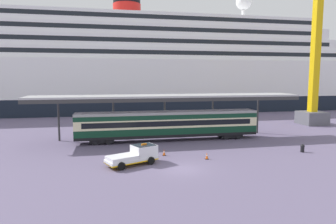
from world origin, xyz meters
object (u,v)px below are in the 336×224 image
Objects in this scene: cruise_ship at (104,68)px; dockside_crane at (320,24)px; train_carriage at (168,124)px; service_truck at (136,155)px; traffic_cone_near at (207,156)px; traffic_cone_mid at (164,152)px; quay_bollard at (302,148)px.

cruise_ship is 51.10m from dockside_crane.
train_carriage is 4.54× the size of service_truck.
traffic_cone_mid is (-4.27, 2.39, 0.00)m from traffic_cone_near.
cruise_ship is 2.32× the size of dockside_crane.
cruise_ship is at bearing 140.63° from dockside_crane.
traffic_cone_near is at bearing -78.10° from train_carriage.
service_truck is at bearing -176.97° from quay_bollard.
traffic_cone_mid is at bearing 174.16° from quay_bollard.
train_carriage is 0.42× the size of dockside_crane.
train_carriage is at bearing 75.25° from traffic_cone_mid.
cruise_ship reaches higher than train_carriage.
traffic_cone_mid is 16.48m from quay_bollard.
cruise_ship reaches higher than traffic_cone_near.
quay_bollard is at bearing 3.03° from service_truck.
cruise_ship is at bearing 102.37° from train_carriage.
quay_bollard is at bearing -130.36° from dockside_crane.
traffic_cone_near is (2.18, -10.34, -1.95)m from train_carriage.
service_truck is at bearing -117.28° from train_carriage.
service_truck is at bearing -141.38° from traffic_cone_mid.
cruise_ship is 52.90m from service_truck.
dockside_crane is (27.93, 19.32, 18.22)m from traffic_cone_near.
cruise_ship is 25.06× the size of service_truck.
train_carriage is 12.08m from service_truck.
service_truck is 4.41m from traffic_cone_mid.
cruise_ship is 5.51× the size of train_carriage.
train_carriage reaches higher than quay_bollard.
cruise_ship is 184.32× the size of traffic_cone_mid.
traffic_cone_near is 4.89m from traffic_cone_mid.
traffic_cone_near is at bearing 2.51° from service_truck.
dockside_crane is 30.38m from quay_bollard.
traffic_cone_mid is 0.01× the size of dockside_crane.
quay_bollard is (23.30, -50.70, -10.88)m from cruise_ship.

